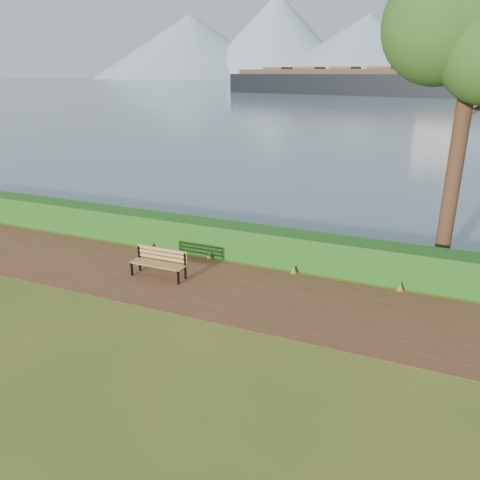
% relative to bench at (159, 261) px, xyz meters
% --- Properties ---
extents(ground, '(140.00, 140.00, 0.00)m').
position_rel_bench_xyz_m(ground, '(1.79, -0.36, -0.46)').
color(ground, '#4C601B').
rests_on(ground, ground).
extents(path, '(40.00, 3.40, 0.01)m').
position_rel_bench_xyz_m(path, '(1.79, -0.06, -0.46)').
color(path, '#51331B').
rests_on(path, ground).
extents(hedge, '(32.00, 0.85, 1.00)m').
position_rel_bench_xyz_m(hedge, '(1.79, 2.24, 0.04)').
color(hedge, '#154C16').
rests_on(hedge, ground).
extents(water, '(700.00, 510.00, 0.00)m').
position_rel_bench_xyz_m(water, '(1.79, 259.64, -0.46)').
color(water, '#425D6A').
rests_on(water, ground).
extents(mountains, '(585.00, 190.00, 70.00)m').
position_rel_bench_xyz_m(mountains, '(-7.38, 405.69, 27.23)').
color(mountains, '#819CAD').
rests_on(mountains, ground).
extents(bench, '(1.60, 0.49, 0.80)m').
position_rel_bench_xyz_m(bench, '(0.00, 0.00, 0.00)').
color(bench, black).
rests_on(bench, ground).
extents(tree, '(4.54, 3.75, 9.04)m').
position_rel_bench_xyz_m(tree, '(7.20, 3.76, 6.26)').
color(tree, '#3B2218').
rests_on(tree, ground).
extents(cargo_ship, '(69.89, 25.65, 21.00)m').
position_rel_bench_xyz_m(cargo_ship, '(-13.64, 114.72, 2.67)').
color(cargo_ship, black).
rests_on(cargo_ship, ground).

